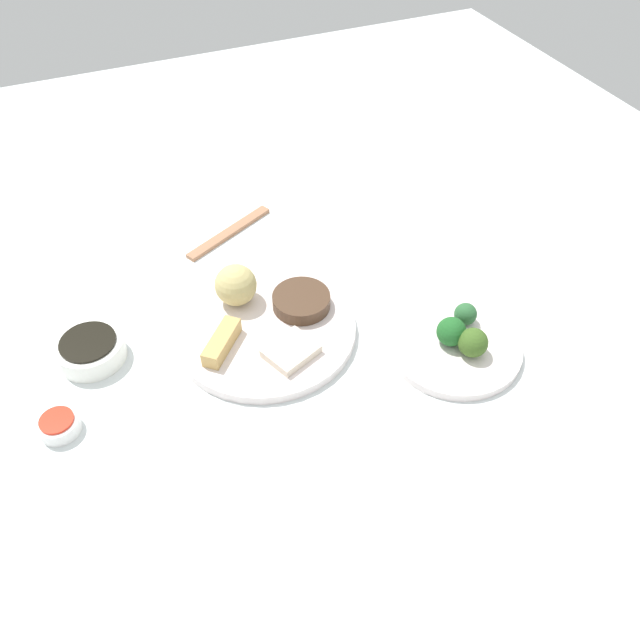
{
  "coord_description": "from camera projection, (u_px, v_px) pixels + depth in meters",
  "views": [
    {
      "loc": [
        0.2,
        0.68,
        0.77
      ],
      "look_at": [
        -0.08,
        0.05,
        0.06
      ],
      "focal_mm": 35.48,
      "sensor_mm": 36.0,
      "label": 1
    }
  ],
  "objects": [
    {
      "name": "tabletop",
      "position": [
        266.0,
        337.0,
        1.03
      ],
      "size": [
        2.2,
        2.2,
        0.02
      ],
      "primitive_type": "cube",
      "color": "silver",
      "rests_on": "ground"
    },
    {
      "name": "main_plate",
      "position": [
        264.0,
        330.0,
        1.02
      ],
      "size": [
        0.29,
        0.29,
        0.02
      ],
      "primitive_type": "cylinder",
      "color": "white",
      "rests_on": "tabletop"
    },
    {
      "name": "rice_scoop",
      "position": [
        236.0,
        285.0,
        1.03
      ],
      "size": [
        0.07,
        0.07,
        0.07
      ],
      "primitive_type": "sphere",
      "color": "tan",
      "rests_on": "main_plate"
    },
    {
      "name": "spring_roll",
      "position": [
        222.0,
        342.0,
        0.97
      ],
      "size": [
        0.08,
        0.09,
        0.03
      ],
      "primitive_type": "cube",
      "rotation": [
        0.0,
        0.0,
        0.84
      ],
      "color": "tan",
      "rests_on": "main_plate"
    },
    {
      "name": "crab_rangoon_wonton",
      "position": [
        291.0,
        351.0,
        0.97
      ],
      "size": [
        0.09,
        0.09,
        0.01
      ],
      "primitive_type": "cube",
      "rotation": [
        0.0,
        0.0,
        0.39
      ],
      "color": "beige",
      "rests_on": "main_plate"
    },
    {
      "name": "stir_fry_heap",
      "position": [
        301.0,
        301.0,
        1.04
      ],
      "size": [
        0.1,
        0.1,
        0.02
      ],
      "primitive_type": "cylinder",
      "color": "#473120",
      "rests_on": "main_plate"
    },
    {
      "name": "broccoli_plate",
      "position": [
        454.0,
        345.0,
        1.0
      ],
      "size": [
        0.21,
        0.21,
        0.01
      ],
      "primitive_type": "cylinder",
      "color": "white",
      "rests_on": "tabletop"
    },
    {
      "name": "broccoli_floret_0",
      "position": [
        473.0,
        343.0,
        0.96
      ],
      "size": [
        0.05,
        0.05,
        0.05
      ],
      "primitive_type": "sphere",
      "color": "#3C5E21",
      "rests_on": "broccoli_plate"
    },
    {
      "name": "broccoli_floret_1",
      "position": [
        451.0,
        332.0,
        0.98
      ],
      "size": [
        0.05,
        0.05,
        0.05
      ],
      "primitive_type": "sphere",
      "color": "#1E5C24",
      "rests_on": "broccoli_plate"
    },
    {
      "name": "broccoli_floret_2",
      "position": [
        465.0,
        314.0,
        1.01
      ],
      "size": [
        0.04,
        0.04,
        0.04
      ],
      "primitive_type": "sphere",
      "color": "#2B6033",
      "rests_on": "broccoli_plate"
    },
    {
      "name": "soy_sauce_bowl",
      "position": [
        91.0,
        350.0,
        0.98
      ],
      "size": [
        0.1,
        0.1,
        0.03
      ],
      "primitive_type": "cylinder",
      "color": "white",
      "rests_on": "tabletop"
    },
    {
      "name": "soy_sauce_bowl_liquid",
      "position": [
        87.0,
        342.0,
        0.96
      ],
      "size": [
        0.09,
        0.09,
        0.0
      ],
      "primitive_type": "cylinder",
      "color": "black",
      "rests_on": "soy_sauce_bowl"
    },
    {
      "name": "sauce_ramekin_sweet_and_sour",
      "position": [
        59.0,
        426.0,
        0.89
      ],
      "size": [
        0.06,
        0.06,
        0.02
      ],
      "primitive_type": "cylinder",
      "color": "white",
      "rests_on": "tabletop"
    },
    {
      "name": "sauce_ramekin_sweet_and_sour_liquid",
      "position": [
        56.0,
        420.0,
        0.88
      ],
      "size": [
        0.05,
        0.05,
        0.0
      ],
      "primitive_type": "cylinder",
      "color": "red",
      "rests_on": "sauce_ramekin_sweet_and_sour"
    },
    {
      "name": "chopsticks_pair",
      "position": [
        229.0,
        232.0,
        1.21
      ],
      "size": [
        0.19,
        0.11,
        0.01
      ],
      "primitive_type": "cube",
      "rotation": [
        0.0,
        0.0,
        0.47
      ],
      "color": "#A5714F",
      "rests_on": "tabletop"
    }
  ]
}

